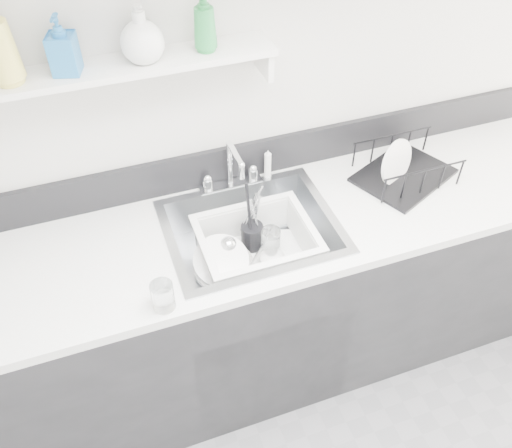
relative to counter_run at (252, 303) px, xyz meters
name	(u,v)px	position (x,y,z in m)	size (l,w,h in m)	color
room_shell	(400,214)	(0.00, -0.80, 1.22)	(3.50, 3.00, 2.60)	silver
counter_run	(252,303)	(0.00, 0.00, 0.00)	(3.20, 0.62, 0.92)	black
backsplash	(227,164)	(0.00, 0.30, 0.54)	(3.20, 0.02, 0.16)	black
sink	(252,244)	(0.00, 0.00, 0.37)	(0.64, 0.52, 0.20)	silver
faucet	(231,176)	(0.00, 0.25, 0.52)	(0.26, 0.18, 0.23)	silver
side_sprayer	(268,164)	(0.16, 0.25, 0.53)	(0.03, 0.03, 0.14)	white
wall_shelf	(121,69)	(-0.35, 0.23, 1.05)	(1.00, 0.16, 0.12)	silver
wash_tub	(257,248)	(0.01, -0.03, 0.38)	(0.43, 0.35, 0.17)	white
plate_stack	(223,264)	(-0.13, -0.04, 0.33)	(0.26, 0.25, 0.10)	white
utensil_cup	(252,234)	(0.02, 0.05, 0.37)	(0.09, 0.09, 0.29)	black
ladle	(247,254)	(-0.03, -0.03, 0.35)	(0.30, 0.11, 0.08)	silver
tumbler_in_tub	(271,241)	(0.08, 0.00, 0.36)	(0.08, 0.08, 0.11)	white
tumbler_counter	(163,296)	(-0.39, -0.25, 0.51)	(0.07, 0.07, 0.10)	white
dish_rack	(406,164)	(0.69, 0.07, 0.53)	(0.38, 0.29, 0.13)	black
bowl_small	(272,260)	(0.06, -0.07, 0.32)	(0.10, 0.10, 0.03)	white
soap_bottle_b	(62,45)	(-0.50, 0.22, 1.16)	(0.08, 0.08, 0.18)	#216EB0
soap_bottle_c	(141,34)	(-0.27, 0.22, 1.16)	(0.14, 0.14, 0.17)	silver
soap_bottle_d	(204,21)	(-0.07, 0.22, 1.17)	(0.07, 0.07, 0.19)	#22833B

